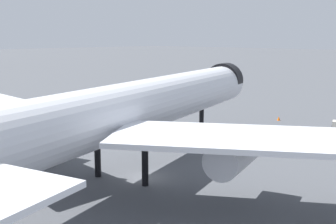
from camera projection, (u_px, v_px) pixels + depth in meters
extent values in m
plane|color=#4C4F54|center=(145.00, 177.00, 42.40)|extent=(900.00, 900.00, 0.00)
cylinder|color=silver|center=(135.00, 108.00, 42.46)|extent=(53.15, 19.17, 5.37)
cone|color=silver|center=(226.00, 83.00, 65.72)|extent=(7.07, 6.62, 5.26)
cylinder|color=black|center=(224.00, 81.00, 64.72)|extent=(3.75, 5.86, 5.42)
cube|color=silver|center=(2.00, 109.00, 45.86)|extent=(9.78, 24.52, 0.43)
cylinder|color=#B7BAC1|center=(30.00, 125.00, 45.94)|extent=(8.01, 4.81, 2.95)
cube|color=silver|center=(267.00, 139.00, 32.17)|extent=(20.36, 24.89, 0.43)
cylinder|color=#B7BAC1|center=(236.00, 152.00, 34.94)|extent=(8.01, 4.81, 2.95)
cylinder|color=black|center=(201.00, 124.00, 58.21)|extent=(0.64, 0.64, 4.29)
cylinder|color=black|center=(98.00, 156.00, 42.31)|extent=(0.64, 0.64, 4.29)
cylinder|color=black|center=(145.00, 164.00, 39.69)|extent=(0.64, 0.64, 4.29)
cylinder|color=black|center=(332.00, 131.00, 61.79)|extent=(0.75, 0.50, 0.70)
cylinder|color=black|center=(333.00, 128.00, 63.81)|extent=(0.75, 0.50, 0.70)
cone|color=#F2600C|center=(279.00, 118.00, 71.23)|extent=(0.54, 0.54, 0.67)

